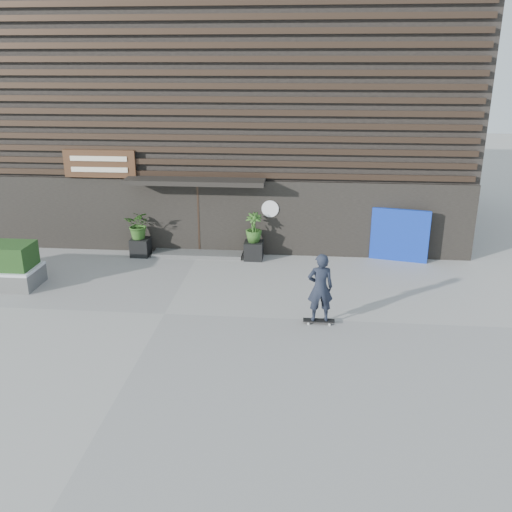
# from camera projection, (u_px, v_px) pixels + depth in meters

# --- Properties ---
(ground) EXTENTS (80.00, 80.00, 0.00)m
(ground) POSITION_uv_depth(u_px,v_px,m) (164.00, 314.00, 14.33)
(ground) COLOR gray
(ground) RESTS_ON ground
(entrance_step) EXTENTS (3.00, 0.80, 0.12)m
(entrance_step) POSITION_uv_depth(u_px,v_px,m) (198.00, 254.00, 18.63)
(entrance_step) COLOR #4F4E4C
(entrance_step) RESTS_ON ground
(planter_pot_left) EXTENTS (0.60, 0.60, 0.60)m
(planter_pot_left) POSITION_uv_depth(u_px,v_px,m) (141.00, 247.00, 18.52)
(planter_pot_left) COLOR black
(planter_pot_left) RESTS_ON ground
(bamboo_left) EXTENTS (0.86, 0.75, 0.96)m
(bamboo_left) POSITION_uv_depth(u_px,v_px,m) (139.00, 225.00, 18.27)
(bamboo_left) COLOR #2D591E
(bamboo_left) RESTS_ON planter_pot_left
(planter_pot_right) EXTENTS (0.60, 0.60, 0.60)m
(planter_pot_right) POSITION_uv_depth(u_px,v_px,m) (254.00, 250.00, 18.20)
(planter_pot_right) COLOR black
(planter_pot_right) RESTS_ON ground
(bamboo_right) EXTENTS (0.54, 0.54, 0.96)m
(bamboo_right) POSITION_uv_depth(u_px,v_px,m) (254.00, 228.00, 17.94)
(bamboo_right) COLOR #2D591E
(bamboo_right) RESTS_ON planter_pot_right
(blue_tarp) EXTENTS (1.82, 0.51, 1.72)m
(blue_tarp) POSITION_uv_depth(u_px,v_px,m) (400.00, 235.00, 17.89)
(blue_tarp) COLOR #0B2698
(blue_tarp) RESTS_ON ground
(building) EXTENTS (18.00, 11.00, 8.00)m
(building) POSITION_uv_depth(u_px,v_px,m) (220.00, 118.00, 22.36)
(building) COLOR black
(building) RESTS_ON ground
(skateboarder) EXTENTS (0.78, 0.50, 1.83)m
(skateboarder) POSITION_uv_depth(u_px,v_px,m) (320.00, 288.00, 13.49)
(skateboarder) COLOR black
(skateboarder) RESTS_ON ground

